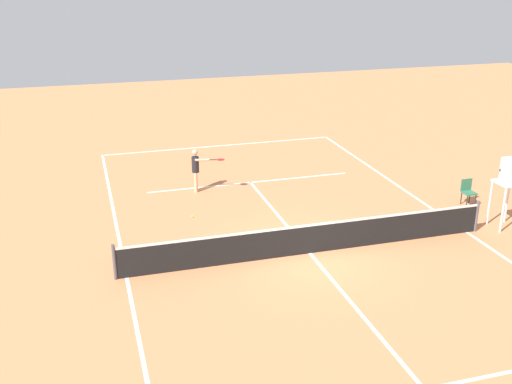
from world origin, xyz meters
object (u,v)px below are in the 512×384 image
object	(u,v)px
tennis_ball	(192,216)
courtside_chair_mid	(468,191)
player_serving	(197,167)
umpire_chair	(508,182)

from	to	relation	value
tennis_ball	courtside_chair_mid	world-z (taller)	courtside_chair_mid
player_serving	umpire_chair	size ratio (longest dim) A/B	0.70
tennis_ball	umpire_chair	world-z (taller)	umpire_chair
player_serving	courtside_chair_mid	bearing A→B (deg)	78.98
tennis_ball	umpire_chair	xyz separation A→B (m)	(-9.84, 3.70, 1.57)
umpire_chair	tennis_ball	bearing A→B (deg)	-20.62
player_serving	umpire_chair	bearing A→B (deg)	69.08
tennis_ball	courtside_chair_mid	xyz separation A→B (m)	(-9.87, 1.63, 0.50)
umpire_chair	courtside_chair_mid	distance (m)	2.33
player_serving	tennis_ball	distance (m)	2.76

